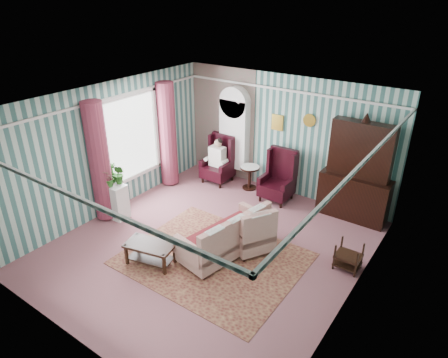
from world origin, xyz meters
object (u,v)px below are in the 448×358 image
Objects in this scene: wingback_left at (217,160)px; sofa at (224,229)px; round_side_table at (250,178)px; coffee_table at (151,254)px; seated_woman at (217,161)px; nest_table at (348,256)px; floral_armchair at (251,229)px; dresser_hutch at (358,169)px; plant_stand at (115,201)px; bookcase at (234,139)px; wingback_right at (277,176)px.

wingback_left reaches higher than sofa.
round_side_table reaches higher than coffee_table.
seated_woman reaches higher than coffee_table.
nest_table is 0.29× the size of sofa.
sofa is 0.54m from floral_armchair.
dresser_hutch is 4.63m from coffee_table.
coffee_table is at bearing -146.96° from nest_table.
round_side_table is 3.68m from coffee_table.
plant_stand is at bearing 107.27° from sofa.
wingback_left reaches higher than coffee_table.
bookcase is 2.48× the size of coffee_table.
nest_table is 3.63m from coffee_table.
bookcase is 4.09m from coffee_table.
wingback_right reaches higher than plant_stand.
floral_armchair is (0.39, 0.37, -0.07)m from sofa.
coffee_table is (0.78, -3.92, -0.90)m from bookcase.
wingback_right reaches higher than coffee_table.
wingback_right is at bearing 0.00° from seated_woman.
wingback_left reaches higher than floral_armchair.
floral_armchair is 1.95m from coffee_table.
bookcase is 1.79× the size of wingback_right.
bookcase reaches higher than wingback_left.
round_side_table is (0.90, 0.15, -0.33)m from wingback_left.
seated_woman is at bearing -170.54° from round_side_table.
nest_table is (3.82, -1.94, -0.85)m from bookcase.
bookcase is at bearing 159.73° from round_side_table.
dresser_hutch is at bearing 56.97° from coffee_table.
wingback_right is 1.56× the size of plant_stand.
wingback_right is at bearing 78.48° from coffee_table.
round_side_table is at bearing -177.36° from dresser_hutch.
wingback_left is at bearing 73.78° from plant_stand.
sofa reaches higher than floral_armchair.
seated_woman reaches higher than floral_armchair.
wingback_right is at bearing 0.00° from wingback_left.
coffee_table is (1.03, -3.53, -0.37)m from seated_woman.
plant_stand is at bearing 132.60° from floral_armchair.
wingback_left is 3.11m from floral_armchair.
wingback_right reaches higher than sofa.
seated_woman is at bearing -175.59° from dresser_hutch.
wingback_left is 2.08× the size of round_side_table.
round_side_table is at bearing 32.53° from sofa.
nest_table is at bearing -26.92° from bookcase.
seated_woman is at bearing 106.30° from coffee_table.
floral_armchair reaches higher than nest_table.
bookcase reaches higher than floral_armchair.
sofa is 2.02× the size of floral_armchair.
coffee_table is (-1.28, -1.45, -0.24)m from floral_armchair.
coffee_table is at bearing -78.72° from bookcase.
round_side_table is 0.32× the size of sofa.
floral_armchair is (1.41, -2.22, 0.16)m from round_side_table.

